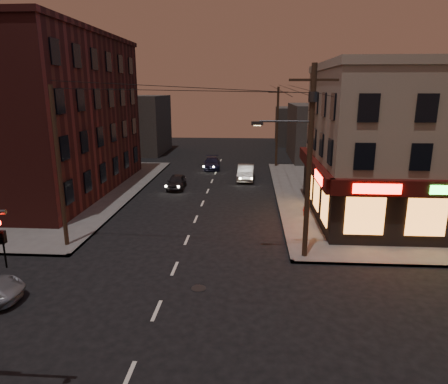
# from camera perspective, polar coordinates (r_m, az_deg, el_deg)

# --- Properties ---
(ground) EXTENTS (120.00, 120.00, 0.00)m
(ground) POSITION_cam_1_polar(r_m,az_deg,el_deg) (17.51, -9.60, -16.37)
(ground) COLOR black
(ground) RESTS_ON ground
(sidewalk_ne) EXTENTS (24.00, 28.00, 0.15)m
(sidewalk_ne) POSITION_cam_1_polar(r_m,az_deg,el_deg) (37.52, 25.96, -0.61)
(sidewalk_ne) COLOR #514F4C
(sidewalk_ne) RESTS_ON ground
(sidewalk_nw) EXTENTS (24.00, 28.00, 0.15)m
(sidewalk_nw) POSITION_cam_1_polar(r_m,az_deg,el_deg) (40.99, -28.39, 0.29)
(sidewalk_nw) COLOR #514F4C
(sidewalk_nw) RESTS_ON ground
(pizza_building) EXTENTS (15.85, 12.85, 10.50)m
(pizza_building) POSITION_cam_1_polar(r_m,az_deg,el_deg) (30.74, 27.25, 6.24)
(pizza_building) COLOR gray
(pizza_building) RESTS_ON sidewalk_ne
(brick_apartment) EXTENTS (12.00, 20.00, 13.00)m
(brick_apartment) POSITION_cam_1_polar(r_m,az_deg,el_deg) (38.30, -25.08, 9.79)
(brick_apartment) COLOR #4D1B18
(brick_apartment) RESTS_ON sidewalk_nw
(bg_building_ne_a) EXTENTS (10.00, 12.00, 7.00)m
(bg_building_ne_a) POSITION_cam_1_polar(r_m,az_deg,el_deg) (53.83, 14.91, 8.27)
(bg_building_ne_a) COLOR #3F3D3A
(bg_building_ne_a) RESTS_ON ground
(bg_building_nw) EXTENTS (9.00, 10.00, 8.00)m
(bg_building_nw) POSITION_cam_1_polar(r_m,az_deg,el_deg) (59.22, -12.83, 9.41)
(bg_building_nw) COLOR #3F3D3A
(bg_building_nw) RESTS_ON ground
(bg_building_ne_b) EXTENTS (8.00, 8.00, 6.00)m
(bg_building_ne_b) POSITION_cam_1_polar(r_m,az_deg,el_deg) (67.34, 10.97, 9.23)
(bg_building_ne_b) COLOR #3F3D3A
(bg_building_ne_b) RESTS_ON ground
(utility_pole_main) EXTENTS (4.20, 0.44, 10.00)m
(utility_pole_main) POSITION_cam_1_polar(r_m,az_deg,el_deg) (20.82, 11.85, 5.46)
(utility_pole_main) COLOR #382619
(utility_pole_main) RESTS_ON sidewalk_ne
(utility_pole_far) EXTENTS (0.26, 0.26, 9.00)m
(utility_pole_far) POSITION_cam_1_polar(r_m,az_deg,el_deg) (46.87, 7.60, 9.18)
(utility_pole_far) COLOR #382619
(utility_pole_far) RESTS_ON sidewalk_ne
(utility_pole_west) EXTENTS (0.24, 0.24, 9.00)m
(utility_pole_west) POSITION_cam_1_polar(r_m,az_deg,el_deg) (23.97, -22.48, 3.13)
(utility_pole_west) COLOR #382619
(utility_pole_west) RESTS_ON sidewalk_nw
(sedan_near) EXTENTS (1.64, 3.80, 1.28)m
(sedan_near) POSITION_cam_1_polar(r_m,az_deg,el_deg) (36.92, -6.81, 1.46)
(sedan_near) COLOR black
(sedan_near) RESTS_ON ground
(sedan_mid) EXTENTS (1.71, 4.60, 1.50)m
(sedan_mid) POSITION_cam_1_polar(r_m,az_deg,el_deg) (40.26, 3.12, 2.80)
(sedan_mid) COLOR gray
(sedan_mid) RESTS_ON ground
(sedan_far) EXTENTS (2.14, 4.58, 1.29)m
(sedan_far) POSITION_cam_1_polar(r_m,az_deg,el_deg) (45.93, -1.74, 4.15)
(sedan_far) COLOR black
(sedan_far) RESTS_ON ground
(fire_hydrant) EXTENTS (0.32, 0.32, 0.70)m
(fire_hydrant) POSITION_cam_1_polar(r_m,az_deg,el_deg) (29.04, 11.48, -2.58)
(fire_hydrant) COLOR maroon
(fire_hydrant) RESTS_ON sidewalk_ne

